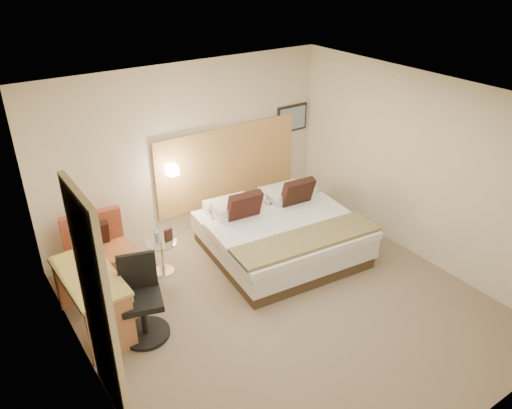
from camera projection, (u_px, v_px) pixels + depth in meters
floor at (283, 305)px, 6.52m from camera, size 4.80×5.00×0.02m
ceiling at (289, 102)px, 5.26m from camera, size 4.80×5.00×0.02m
wall_back at (188, 150)px, 7.73m from camera, size 4.80×0.02×2.70m
wall_front at (472, 338)px, 4.05m from camera, size 4.80×0.02×2.70m
wall_left at (81, 284)px, 4.69m from camera, size 0.02×5.00×2.70m
wall_right at (420, 169)px, 7.09m from camera, size 0.02×5.00×2.70m
headboard_panel at (228, 165)px, 8.23m from camera, size 2.60×0.04×1.30m
art_frame at (292, 118)px, 8.64m from camera, size 0.62×0.03×0.47m
art_canvas at (293, 119)px, 8.63m from camera, size 0.54×0.01×0.39m
lamp_arm at (171, 169)px, 7.58m from camera, size 0.02×0.12×0.02m
lamp_shade at (172, 170)px, 7.54m from camera, size 0.15×0.15×0.15m
curtain at (97, 307)px, 4.59m from camera, size 0.06×0.90×2.42m
bottle_a at (157, 238)px, 6.89m from camera, size 0.06×0.06×0.18m
bottle_b at (156, 235)px, 6.95m from camera, size 0.06×0.06×0.18m
menu_folder at (168, 235)px, 6.94m from camera, size 0.12×0.07×0.20m
bed at (280, 234)px, 7.46m from camera, size 2.27×2.23×1.03m
lounge_chair at (99, 253)px, 6.98m from camera, size 0.89×0.80×0.88m
side_table at (162, 255)px, 7.06m from camera, size 0.53×0.53×0.49m
desk at (92, 285)px, 5.86m from camera, size 0.62×1.29×0.79m
desk_chair at (142, 305)px, 5.86m from camera, size 0.72×0.72×1.03m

